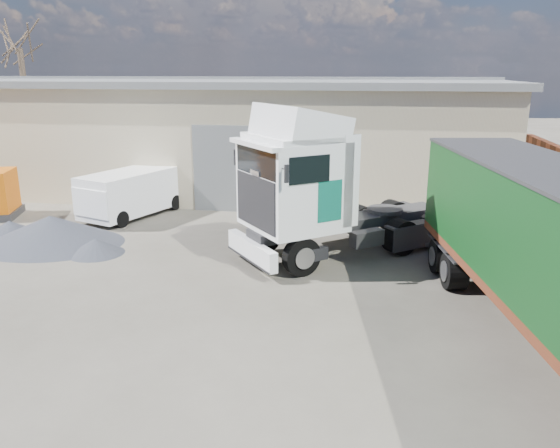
% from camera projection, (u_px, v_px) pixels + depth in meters
% --- Properties ---
extents(ground, '(120.00, 120.00, 0.00)m').
position_uv_depth(ground, '(227.00, 318.00, 13.21)').
color(ground, '#292721').
rests_on(ground, ground).
extents(warehouse, '(30.60, 12.60, 5.42)m').
position_uv_depth(warehouse, '(192.00, 131.00, 28.59)').
color(warehouse, '#BAB08F').
rests_on(warehouse, ground).
extents(bare_tree, '(4.00, 4.00, 9.60)m').
position_uv_depth(bare_tree, '(18.00, 32.00, 32.81)').
color(bare_tree, '#382B21').
rests_on(bare_tree, ground).
extents(tractor_unit, '(7.22, 6.53, 4.84)m').
position_uv_depth(tractor_unit, '(318.00, 195.00, 16.96)').
color(tractor_unit, black).
rests_on(tractor_unit, ground).
extents(box_trailer, '(4.21, 11.71, 3.81)m').
position_uv_depth(box_trailer, '(553.00, 243.00, 11.32)').
color(box_trailer, '#2D2D30').
rests_on(box_trailer, ground).
extents(panel_van, '(3.27, 4.86, 1.84)m').
position_uv_depth(panel_van, '(130.00, 194.00, 22.01)').
color(panel_van, black).
rests_on(panel_van, ground).
extents(gravel_heap, '(6.21, 5.59, 1.01)m').
position_uv_depth(gravel_heap, '(49.00, 231.00, 18.64)').
color(gravel_heap, '#20232B').
rests_on(gravel_heap, ground).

